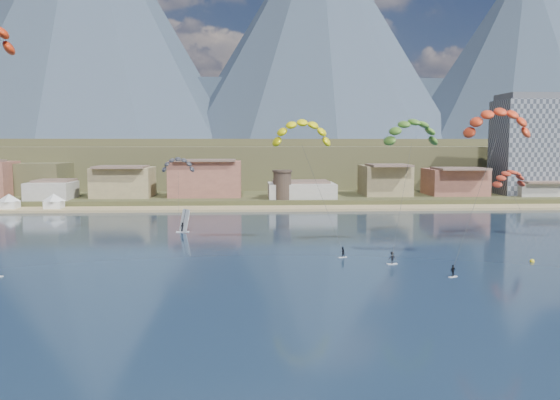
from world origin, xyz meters
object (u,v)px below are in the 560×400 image
windsurfer (183,225)px  buoy (532,261)px  apartment_tower (529,145)px  kitesurfer_yellow (302,129)px  kitesurfer_green (412,129)px  watchtower (282,185)px  kitesurfer_orange (498,119)px

windsurfer → buoy: windsurfer is taller
apartment_tower → kitesurfer_yellow: (-79.98, -76.66, 3.25)m
apartment_tower → buoy: 107.55m
apartment_tower → kitesurfer_green: bearing=-127.0°
windsurfer → apartment_tower: bearing=31.0°
watchtower → apartment_tower: bearing=9.9°
watchtower → kitesurfer_yellow: size_ratio=0.33×
kitesurfer_yellow → buoy: (34.55, -19.20, -20.95)m
kitesurfer_yellow → buoy: 44.73m
kitesurfer_green → windsurfer: bearing=156.5°
apartment_tower → kitesurfer_green: (-60.77, -80.71, 3.17)m
apartment_tower → windsurfer: apartment_tower is taller
kitesurfer_green → buoy: size_ratio=36.13×
kitesurfer_yellow → buoy: kitesurfer_yellow is taller
watchtower → kitesurfer_orange: bearing=-69.9°
watchtower → buoy: size_ratio=11.88×
apartment_tower → kitesurfer_green: 101.08m
kitesurfer_green → watchtower: bearing=106.1°
kitesurfer_yellow → windsurfer: bearing=148.3°
kitesurfer_green → windsurfer: 50.38m
kitesurfer_orange → kitesurfer_yellow: bearing=149.6°
watchtower → kitesurfer_orange: (29.14, -79.76, 15.99)m
kitesurfer_yellow → windsurfer: kitesurfer_yellow is taller
apartment_tower → kitesurfer_yellow: size_ratio=1.25×
kitesurfer_yellow → kitesurfer_orange: 33.79m
apartment_tower → buoy: bearing=-115.4°
watchtower → windsurfer: (-23.39, -48.21, -4.85)m
kitesurfer_orange → windsurfer: kitesurfer_orange is taller
buoy → kitesurfer_orange: bearing=158.9°
apartment_tower → buoy: size_ratio=44.22×
kitesurfer_yellow → windsurfer: size_ratio=5.36×
watchtower → buoy: (34.57, -81.86, -6.25)m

